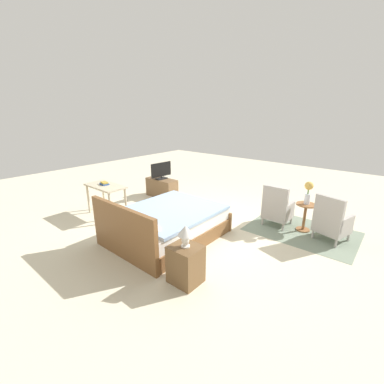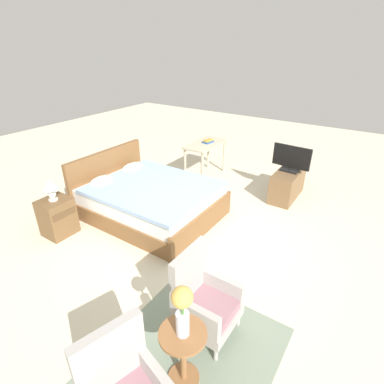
{
  "view_description": "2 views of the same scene",
  "coord_description": "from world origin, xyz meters",
  "views": [
    {
      "loc": [
        -3.28,
        4.17,
        2.44
      ],
      "look_at": [
        0.17,
        0.03,
        0.72
      ],
      "focal_mm": 24.0,
      "sensor_mm": 36.0,
      "label": 1
    },
    {
      "loc": [
        -3.23,
        -2.12,
        2.68
      ],
      "look_at": [
        0.22,
        0.17,
        0.59
      ],
      "focal_mm": 28.0,
      "sensor_mm": 36.0,
      "label": 2
    }
  ],
  "objects": [
    {
      "name": "flower_vase",
      "position": [
        -1.92,
        -1.16,
        0.89
      ],
      "size": [
        0.17,
        0.17,
        0.48
      ],
      "color": "silver",
      "rests_on": "side_table"
    },
    {
      "name": "armchair_by_window_right",
      "position": [
        -1.37,
        -1.02,
        0.38
      ],
      "size": [
        0.55,
        0.55,
        0.92
      ],
      "color": "#ADA8A3",
      "rests_on": "floor_rug"
    },
    {
      "name": "nightstand",
      "position": [
        -1.13,
        1.73,
        0.29
      ],
      "size": [
        0.44,
        0.41,
        0.58
      ],
      "color": "brown",
      "rests_on": "ground_plane"
    },
    {
      "name": "ground_plane",
      "position": [
        0.0,
        0.0,
        0.0
      ],
      "size": [
        16.0,
        16.0,
        0.0
      ],
      "primitive_type": "plane",
      "color": "beige"
    },
    {
      "name": "book_stack",
      "position": [
        2.08,
        1.0,
        0.78
      ],
      "size": [
        0.25,
        0.19,
        0.06
      ],
      "color": "#284C8E",
      "rests_on": "vanity_desk"
    },
    {
      "name": "table_lamp",
      "position": [
        -1.13,
        1.73,
        0.8
      ],
      "size": [
        0.22,
        0.22,
        0.33
      ],
      "color": "silver",
      "rests_on": "nightstand"
    },
    {
      "name": "bed",
      "position": [
        0.08,
        0.95,
        0.3
      ],
      "size": [
        1.68,
        2.14,
        0.96
      ],
      "color": "brown",
      "rests_on": "ground_plane"
    },
    {
      "name": "floor_rug",
      "position": [
        -1.92,
        -1.08,
        0.0
      ],
      "size": [
        2.1,
        1.5,
        0.01
      ],
      "color": "gray",
      "rests_on": "ground_plane"
    },
    {
      "name": "tv_stand",
      "position": [
        2.01,
        -0.79,
        0.27
      ],
      "size": [
        0.96,
        0.4,
        0.54
      ],
      "color": "brown",
      "rests_on": "ground_plane"
    },
    {
      "name": "tv_flatscreen",
      "position": [
        2.02,
        -0.79,
        0.78
      ],
      "size": [
        0.22,
        0.69,
        0.48
      ],
      "color": "black",
      "rests_on": "tv_stand"
    },
    {
      "name": "vanity_desk",
      "position": [
        2.02,
        1.02,
        0.64
      ],
      "size": [
        1.04,
        0.52,
        0.75
      ],
      "color": "beige",
      "rests_on": "ground_plane"
    },
    {
      "name": "side_table",
      "position": [
        -1.92,
        -1.16,
        0.37
      ],
      "size": [
        0.4,
        0.4,
        0.59
      ],
      "color": "#936038",
      "rests_on": "ground_plane"
    },
    {
      "name": "armchair_by_window_left",
      "position": [
        -2.44,
        -1.02,
        0.38
      ],
      "size": [
        0.67,
        0.67,
        0.92
      ],
      "color": "#ADA8A3",
      "rests_on": "floor_rug"
    }
  ]
}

